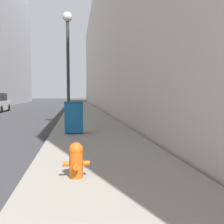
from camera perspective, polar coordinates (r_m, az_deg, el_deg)
sidewalk_right at (r=20.65m, az=-6.33°, el=-0.33°), size 3.35×60.00×0.15m
building_right_stone at (r=30.37m, az=8.35°, el=15.09°), size 12.00×60.00×14.95m
fire_hydrant at (r=4.62m, az=-8.21°, el=-10.66°), size 0.49×0.37×0.64m
trash_bin at (r=9.71m, az=-8.71°, el=-1.16°), size 0.71×0.58×1.22m
lamppost at (r=12.81m, az=-10.04°, el=13.02°), size 0.47×0.47×5.51m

